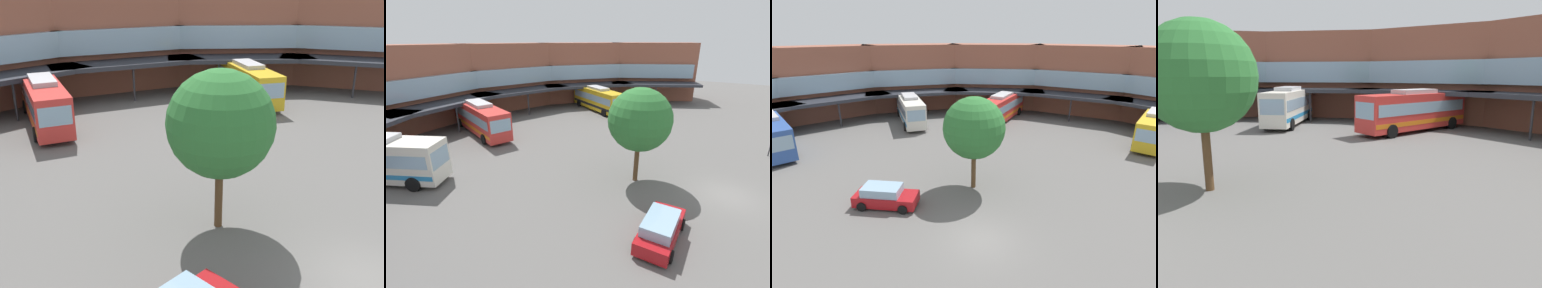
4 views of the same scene
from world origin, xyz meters
TOP-DOWN VIEW (x-y plane):
  - station_building at (-0.00, 25.71)m, footprint 75.05×32.71m
  - bus_0 at (-11.00, 23.59)m, footprint 6.52×10.46m
  - bus_2 at (1.23, 26.00)m, footprint 6.53×11.62m
  - plaza_tree at (-1.02, 6.44)m, footprint 4.68×4.68m

SIDE VIEW (x-z plane):
  - bus_2 at x=1.23m, z-range 0.02..3.73m
  - bus_0 at x=-11.00m, z-range 0.02..3.80m
  - plaza_tree at x=-1.02m, z-range 1.27..8.53m
  - station_building at x=0.00m, z-range 0.02..9.82m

